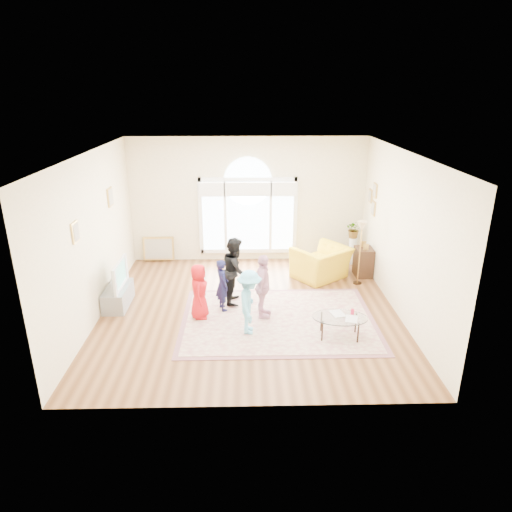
{
  "coord_description": "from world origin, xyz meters",
  "views": [
    {
      "loc": [
        -0.07,
        -8.42,
        4.34
      ],
      "look_at": [
        0.14,
        0.3,
        1.09
      ],
      "focal_mm": 32.0,
      "sensor_mm": 36.0,
      "label": 1
    }
  ],
  "objects_px": {
    "tv_console": "(118,296)",
    "armchair": "(321,263)",
    "television": "(116,275)",
    "coffee_table": "(340,318)",
    "area_rug": "(278,319)"
  },
  "relations": [
    {
      "from": "television",
      "to": "armchair",
      "type": "relative_size",
      "value": 0.84
    },
    {
      "from": "area_rug",
      "to": "coffee_table",
      "type": "relative_size",
      "value": 3.38
    },
    {
      "from": "tv_console",
      "to": "coffee_table",
      "type": "xyz_separation_m",
      "value": [
        4.38,
        -1.4,
        0.19
      ]
    },
    {
      "from": "area_rug",
      "to": "coffee_table",
      "type": "bearing_deg",
      "value": -32.8
    },
    {
      "from": "area_rug",
      "to": "coffee_table",
      "type": "distance_m",
      "value": 1.33
    },
    {
      "from": "tv_console",
      "to": "armchair",
      "type": "distance_m",
      "value": 4.69
    },
    {
      "from": "tv_console",
      "to": "coffee_table",
      "type": "distance_m",
      "value": 4.61
    },
    {
      "from": "area_rug",
      "to": "tv_console",
      "type": "relative_size",
      "value": 3.6
    },
    {
      "from": "tv_console",
      "to": "armchair",
      "type": "xyz_separation_m",
      "value": [
        4.48,
        1.37,
        0.18
      ]
    },
    {
      "from": "television",
      "to": "tv_console",
      "type": "bearing_deg",
      "value": 180.0
    },
    {
      "from": "television",
      "to": "coffee_table",
      "type": "relative_size",
      "value": 0.93
    },
    {
      "from": "tv_console",
      "to": "armchair",
      "type": "bearing_deg",
      "value": 17.01
    },
    {
      "from": "tv_console",
      "to": "television",
      "type": "distance_m",
      "value": 0.5
    },
    {
      "from": "area_rug",
      "to": "television",
      "type": "height_order",
      "value": "television"
    },
    {
      "from": "area_rug",
      "to": "armchair",
      "type": "bearing_deg",
      "value": 60.8
    }
  ]
}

